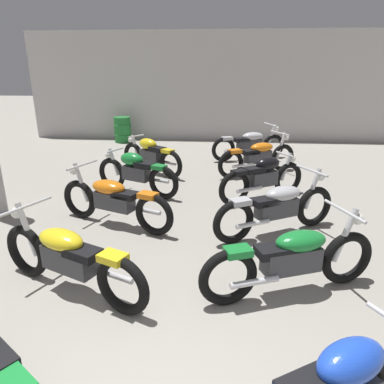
% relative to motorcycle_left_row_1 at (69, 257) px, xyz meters
% --- Properties ---
extents(back_wall, '(12.53, 0.24, 3.60)m').
position_rel_motorcycle_left_row_1_xyz_m(back_wall, '(1.22, 9.25, 1.35)').
color(back_wall, '#BCBAB7').
rests_on(back_wall, ground).
extents(motorcycle_left_row_1, '(2.02, 1.07, 0.97)m').
position_rel_motorcycle_left_row_1_xyz_m(motorcycle_left_row_1, '(0.00, 0.00, 0.00)').
color(motorcycle_left_row_1, black).
rests_on(motorcycle_left_row_1, ground).
extents(motorcycle_left_row_2, '(2.05, 1.01, 0.97)m').
position_rel_motorcycle_left_row_1_xyz_m(motorcycle_left_row_2, '(-0.03, 1.83, 0.00)').
color(motorcycle_left_row_2, black).
rests_on(motorcycle_left_row_2, ground).
extents(motorcycle_left_row_3, '(1.84, 0.90, 0.88)m').
position_rel_motorcycle_left_row_1_xyz_m(motorcycle_left_row_3, '(-0.03, 3.41, 0.01)').
color(motorcycle_left_row_3, black).
rests_on(motorcycle_left_row_3, ground).
extents(motorcycle_left_row_4, '(1.67, 1.23, 0.88)m').
position_rel_motorcycle_left_row_1_xyz_m(motorcycle_left_row_4, '(-0.02, 4.88, 0.01)').
color(motorcycle_left_row_4, black).
rests_on(motorcycle_left_row_4, ground).
extents(motorcycle_right_row_1, '(2.07, 0.98, 0.97)m').
position_rel_motorcycle_left_row_1_xyz_m(motorcycle_right_row_1, '(2.50, 0.19, 0.00)').
color(motorcycle_right_row_1, black).
rests_on(motorcycle_right_row_1, ground).
extents(motorcycle_right_row_2, '(1.95, 1.17, 0.97)m').
position_rel_motorcycle_left_row_1_xyz_m(motorcycle_right_row_2, '(2.55, 1.75, 0.00)').
color(motorcycle_right_row_2, black).
rests_on(motorcycle_right_row_2, ground).
extents(motorcycle_right_row_3, '(1.72, 1.15, 0.88)m').
position_rel_motorcycle_left_row_1_xyz_m(motorcycle_right_row_3, '(2.49, 3.26, 0.01)').
color(motorcycle_right_row_3, black).
rests_on(motorcycle_right_row_3, ground).
extents(motorcycle_right_row_4, '(1.93, 1.21, 0.97)m').
position_rel_motorcycle_left_row_1_xyz_m(motorcycle_right_row_4, '(2.55, 5.01, 0.00)').
color(motorcycle_right_row_4, black).
rests_on(motorcycle_right_row_4, ground).
extents(motorcycle_right_row_5, '(2.07, 0.98, 0.97)m').
position_rel_motorcycle_left_row_1_xyz_m(motorcycle_right_row_5, '(2.44, 6.44, 0.00)').
color(motorcycle_right_row_5, black).
rests_on(motorcycle_right_row_5, ground).
extents(oil_drum, '(0.59, 0.59, 0.85)m').
position_rel_motorcycle_left_row_1_xyz_m(oil_drum, '(-1.72, 8.56, -0.03)').
color(oil_drum, '#1E722D').
rests_on(oil_drum, ground).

